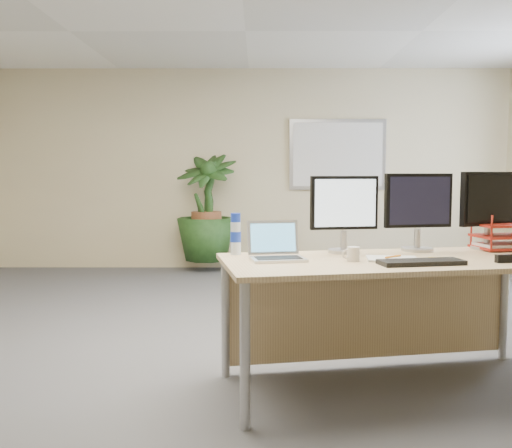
{
  "coord_description": "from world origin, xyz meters",
  "views": [
    {
      "loc": [
        0.13,
        -3.78,
        1.29
      ],
      "look_at": [
        0.11,
        0.35,
        0.93
      ],
      "focal_mm": 40.0,
      "sensor_mm": 36.0,
      "label": 1
    }
  ],
  "objects_px": {
    "desk": "(388,283)",
    "monitor_right": "(418,207)",
    "floor_plant": "(206,215)",
    "monitor_left": "(344,209)",
    "laptop": "(276,249)"
  },
  "relations": [
    {
      "from": "desk",
      "to": "monitor_right",
      "type": "relative_size",
      "value": 4.32
    },
    {
      "from": "floor_plant",
      "to": "desk",
      "type": "bearing_deg",
      "value": -69.7
    },
    {
      "from": "monitor_right",
      "to": "monitor_left",
      "type": "bearing_deg",
      "value": -170.9
    },
    {
      "from": "desk",
      "to": "monitor_left",
      "type": "relative_size",
      "value": 4.46
    },
    {
      "from": "monitor_left",
      "to": "monitor_right",
      "type": "bearing_deg",
      "value": 9.1
    },
    {
      "from": "monitor_left",
      "to": "laptop",
      "type": "distance_m",
      "value": 0.57
    },
    {
      "from": "floor_plant",
      "to": "monitor_left",
      "type": "distance_m",
      "value": 4.07
    },
    {
      "from": "desk",
      "to": "laptop",
      "type": "xyz_separation_m",
      "value": [
        -0.7,
        -0.13,
        0.23
      ]
    },
    {
      "from": "floor_plant",
      "to": "monitor_left",
      "type": "xyz_separation_m",
      "value": [
        1.23,
        -3.86,
        0.32
      ]
    },
    {
      "from": "monitor_right",
      "to": "laptop",
      "type": "distance_m",
      "value": 1.03
    },
    {
      "from": "floor_plant",
      "to": "monitor_right",
      "type": "relative_size",
      "value": 2.97
    },
    {
      "from": "monitor_left",
      "to": "laptop",
      "type": "xyz_separation_m",
      "value": [
        -0.44,
        -0.28,
        -0.22
      ]
    },
    {
      "from": "monitor_right",
      "to": "laptop",
      "type": "xyz_separation_m",
      "value": [
        -0.94,
        -0.36,
        -0.23
      ]
    },
    {
      "from": "monitor_left",
      "to": "laptop",
      "type": "height_order",
      "value": "monitor_left"
    },
    {
      "from": "desk",
      "to": "floor_plant",
      "type": "bearing_deg",
      "value": 110.3
    }
  ]
}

